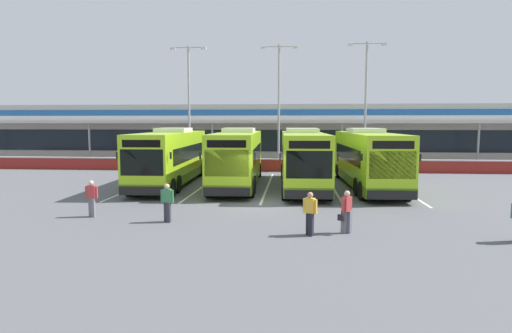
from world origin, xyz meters
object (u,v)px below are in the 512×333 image
object	(u,v)px
lamp_post_west	(189,99)
lamp_post_east	(366,98)
coach_bus_centre	(303,160)
pedestrian_in_dark_coat	(92,197)
coach_bus_leftmost	(171,158)
lamp_post_centre	(279,98)
pedestrian_with_handbag	(346,211)
pedestrian_approaching_bus	(310,212)
coach_bus_left_centre	(238,158)
pedestrian_child	(167,201)
coach_bus_right_centre	(368,160)

from	to	relation	value
lamp_post_west	lamp_post_east	world-z (taller)	same
coach_bus_centre	pedestrian_in_dark_coat	xyz separation A→B (m)	(-9.43, -9.53, -0.91)
coach_bus_leftmost	pedestrian_in_dark_coat	world-z (taller)	coach_bus_leftmost
coach_bus_leftmost	lamp_post_centre	world-z (taller)	lamp_post_centre
coach_bus_centre	pedestrian_in_dark_coat	distance (m)	13.44
pedestrian_with_handbag	pedestrian_in_dark_coat	xyz separation A→B (m)	(-10.84, 1.87, 0.02)
lamp_post_east	coach_bus_centre	bearing A→B (deg)	-117.93
lamp_post_centre	pedestrian_approaching_bus	bearing A→B (deg)	-85.13
coach_bus_left_centre	lamp_post_centre	distance (m)	11.98
lamp_post_centre	lamp_post_east	bearing A→B (deg)	-6.31
coach_bus_left_centre	coach_bus_centre	bearing A→B (deg)	-6.66
pedestrian_in_dark_coat	pedestrian_child	size ratio (longest dim) A/B	1.00
coach_bus_centre	coach_bus_right_centre	xyz separation A→B (m)	(4.13, 0.24, 0.00)
pedestrian_in_dark_coat	lamp_post_east	distance (m)	25.63
coach_bus_leftmost	lamp_post_west	distance (m)	11.70
pedestrian_child	pedestrian_approaching_bus	bearing A→B (deg)	-15.44
coach_bus_right_centre	lamp_post_centre	distance (m)	13.44
coach_bus_left_centre	lamp_post_east	world-z (taller)	lamp_post_east
pedestrian_approaching_bus	lamp_post_centre	distance (m)	23.89
coach_bus_left_centre	lamp_post_centre	world-z (taller)	lamp_post_centre
pedestrian_in_dark_coat	pedestrian_child	distance (m)	3.67
coach_bus_right_centre	coach_bus_leftmost	bearing A→B (deg)	179.34
pedestrian_in_dark_coat	coach_bus_right_centre	bearing A→B (deg)	35.79
lamp_post_centre	pedestrian_child	bearing A→B (deg)	-100.21
coach_bus_centre	pedestrian_approaching_bus	xyz separation A→B (m)	(0.04, -11.83, -0.91)
pedestrian_approaching_bus	lamp_post_centre	size ratio (longest dim) A/B	0.15
lamp_post_centre	lamp_post_west	bearing A→B (deg)	-178.19
coach_bus_left_centre	pedestrian_in_dark_coat	distance (m)	11.32
pedestrian_approaching_bus	lamp_post_centre	xyz separation A→B (m)	(-1.98, 23.19, 5.42)
coach_bus_left_centre	lamp_post_centre	xyz separation A→B (m)	(2.32, 10.86, 4.50)
coach_bus_right_centre	pedestrian_child	world-z (taller)	coach_bus_right_centre
pedestrian_in_dark_coat	pedestrian_approaching_bus	world-z (taller)	same
lamp_post_east	lamp_post_centre	bearing A→B (deg)	173.69
lamp_post_centre	coach_bus_left_centre	bearing A→B (deg)	-102.04
pedestrian_approaching_bus	lamp_post_east	world-z (taller)	lamp_post_east
coach_bus_centre	lamp_post_east	size ratio (longest dim) A/B	1.11
lamp_post_west	lamp_post_centre	distance (m)	8.15
coach_bus_centre	lamp_post_west	world-z (taller)	lamp_post_west
lamp_post_centre	coach_bus_right_centre	bearing A→B (deg)	-61.40
lamp_post_east	pedestrian_approaching_bus	bearing A→B (deg)	-103.91
pedestrian_in_dark_coat	pedestrian_with_handbag	bearing A→B (deg)	-9.79
lamp_post_west	pedestrian_with_handbag	bearing A→B (deg)	-62.95
pedestrian_child	pedestrian_approaching_bus	world-z (taller)	same
coach_bus_right_centre	pedestrian_approaching_bus	xyz separation A→B (m)	(-4.09, -12.07, -0.91)
coach_bus_leftmost	lamp_post_west	bearing A→B (deg)	97.08
pedestrian_child	lamp_post_west	size ratio (longest dim) A/B	0.15
lamp_post_east	coach_bus_leftmost	bearing A→B (deg)	-144.72
coach_bus_right_centre	coach_bus_left_centre	bearing A→B (deg)	178.24
lamp_post_west	lamp_post_centre	size ratio (longest dim) A/B	1.00
coach_bus_left_centre	lamp_post_west	size ratio (longest dim) A/B	1.11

